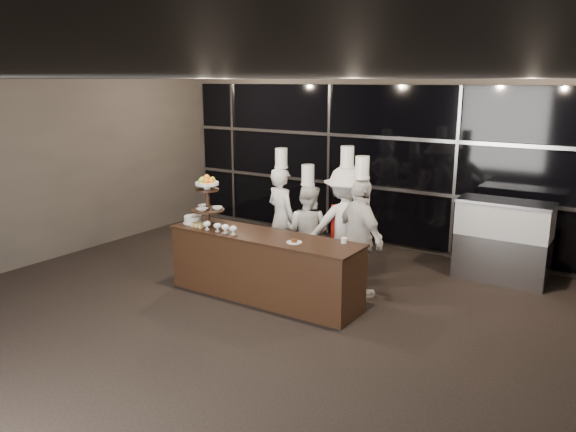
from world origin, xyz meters
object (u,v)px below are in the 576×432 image
Objects in this scene: buffet_counter at (264,266)px; layer_cake at (193,219)px; chef_c at (346,226)px; display_stand at (207,197)px; chef_a at (281,217)px; chef_d at (360,237)px; chef_b at (307,231)px; display_case at (503,237)px.

buffet_counter is 9.47× the size of layer_cake.
display_stand is at bearing -145.60° from chef_c.
chef_c reaches higher than chef_a.
chef_c is 0.55m from chef_d.
chef_b is at bearing 44.51° from display_stand.
buffet_counter is 1.42× the size of chef_d.
buffet_counter is 1.37× the size of chef_c.
display_case reaches higher than layer_cake.
chef_d is at bearing -14.27° from chef_a.
chef_c reaches higher than display_stand.
chef_b is (0.57, -0.14, -0.11)m from chef_a.
display_stand reaches higher than display_case.
display_case is at bearing 24.25° from chef_a.
buffet_counter is at bearing -144.02° from chef_d.
chef_a is at bearing 166.35° from chef_b.
chef_a is (-3.09, -1.39, 0.17)m from display_case.
display_case is 0.77× the size of chef_b.
buffet_counter is 1.61× the size of chef_b.
display_stand reaches higher than layer_cake.
chef_a is at bearing 177.76° from chef_c.
chef_a reaches higher than display_case.
display_case is 0.68× the size of chef_d.
chef_b is at bearing -171.18° from chef_c.
chef_c reaches higher than display_case.
chef_a reaches higher than display_stand.
chef_c is at bearing -2.24° from chef_a.
chef_d reaches higher than chef_b.
chef_a is at bearing 113.21° from buffet_counter.
display_case is (3.83, 2.63, -0.29)m from layer_cake.
chef_d is at bearing 35.98° from buffet_counter.
display_stand is at bearing -144.27° from display_case.
chef_d is at bearing -40.84° from chef_c.
buffet_counter is 1.09m from chef_b.
chef_a reaches higher than layer_cake.
chef_b is (-2.52, -1.53, 0.06)m from display_case.
chef_c reaches higher than chef_d.
display_stand is 0.42× the size of chef_b.
display_stand is 0.38× the size of chef_a.
chef_d reaches higher than display_case.
layer_cake is 2.48m from chef_d.
buffet_counter is 2.10× the size of display_case.
chef_a is at bearing -155.75° from display_case.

